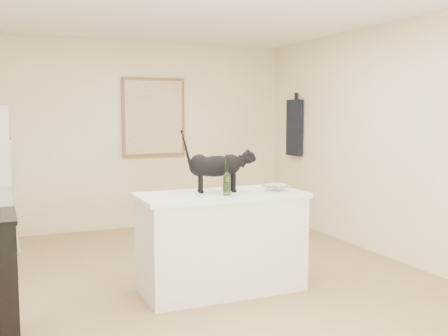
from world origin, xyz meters
TOP-DOWN VIEW (x-y plane):
  - floor at (0.00, 0.00)m, footprint 5.50×5.50m
  - ceiling at (0.00, 0.00)m, footprint 5.50×5.50m
  - wall_back at (0.00, 2.75)m, footprint 4.50×0.00m
  - wall_front at (0.00, -2.75)m, footprint 4.50×0.00m
  - wall_right at (2.25, 0.00)m, footprint 0.00×5.50m
  - island_base at (0.10, -0.20)m, footprint 1.44×0.67m
  - island_top at (0.10, -0.20)m, footprint 1.50×0.70m
  - artwork_frame at (0.30, 2.72)m, footprint 0.90×0.03m
  - artwork_canvas at (0.30, 2.70)m, footprint 0.82×0.00m
  - hanging_garment at (2.19, 2.05)m, footprint 0.08×0.34m
  - black_cat at (0.08, -0.13)m, footprint 0.63×0.30m
  - wine_bottle at (0.10, -0.34)m, footprint 0.09×0.09m
  - glass_bowl at (0.62, -0.27)m, footprint 0.32×0.32m
  - fridge_paper at (-1.60, 2.33)m, footprint 0.05×0.15m

SIDE VIEW (x-z plane):
  - floor at x=0.00m, z-range 0.00..0.00m
  - island_base at x=0.10m, z-range 0.00..0.86m
  - island_top at x=0.10m, z-range 0.86..0.90m
  - glass_bowl at x=0.62m, z-range 0.90..0.96m
  - wine_bottle at x=0.10m, z-range 0.90..1.21m
  - black_cat at x=0.08m, z-range 0.90..1.32m
  - fridge_paper at x=-1.60m, z-range 1.15..1.35m
  - wall_back at x=0.00m, z-range -0.95..3.55m
  - wall_front at x=0.00m, z-range -0.95..3.55m
  - wall_right at x=2.25m, z-range -1.45..4.05m
  - hanging_garment at x=2.19m, z-range 1.00..1.80m
  - artwork_frame at x=0.30m, z-range 1.00..2.10m
  - artwork_canvas at x=0.30m, z-range 1.04..2.06m
  - ceiling at x=0.00m, z-range 2.60..2.60m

